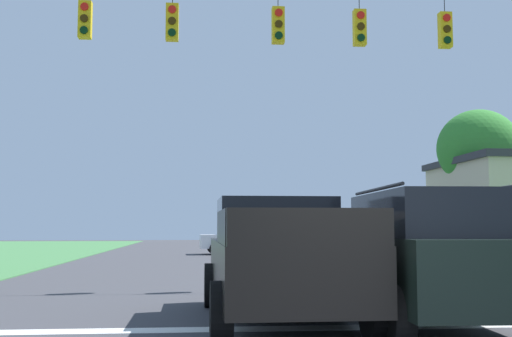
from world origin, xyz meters
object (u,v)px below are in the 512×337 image
pickup_truck (279,259)px  tree_roadside_right (478,149)px  overhead_signal_span (268,102)px  suv_black (432,254)px  distant_car_crossing_white (241,239)px

pickup_truck → tree_roadside_right: 21.17m
overhead_signal_span → tree_roadside_right: bearing=46.9°
overhead_signal_span → pickup_truck: (-0.47, -5.69, -3.67)m
pickup_truck → suv_black: suv_black is taller
suv_black → tree_roadside_right: size_ratio=0.72×
pickup_truck → suv_black: size_ratio=1.11×
distant_car_crossing_white → tree_roadside_right: (10.47, -5.54, 4.20)m
overhead_signal_span → pickup_truck: bearing=-94.7°
overhead_signal_span → tree_roadside_right: (10.93, 11.69, 0.35)m
overhead_signal_span → suv_black: bearing=-74.8°
pickup_truck → distant_car_crossing_white: (0.93, 22.92, -0.18)m
overhead_signal_span → suv_black: 7.57m
overhead_signal_span → suv_black: overhead_signal_span is taller
pickup_truck → tree_roadside_right: size_ratio=0.80×
suv_black → tree_roadside_right: tree_roadside_right is taller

